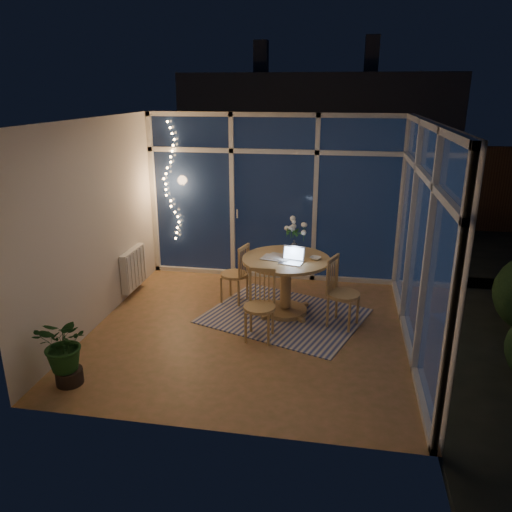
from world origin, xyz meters
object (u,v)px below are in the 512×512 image
(dining_table, at_px, (286,286))
(potted_plant, at_px, (66,351))
(chair_left, at_px, (234,273))
(laptop, at_px, (291,255))
(chair_front, at_px, (259,306))
(chair_right, at_px, (344,293))
(flower_vase, at_px, (294,246))

(dining_table, relative_size, potted_plant, 1.54)
(chair_left, xyz_separation_m, laptop, (0.85, -0.45, 0.47))
(chair_front, bearing_deg, potted_plant, -141.24)
(dining_table, relative_size, chair_right, 1.26)
(chair_front, height_order, potted_plant, chair_front)
(dining_table, bearing_deg, laptop, -65.19)
(laptop, xyz_separation_m, potted_plant, (-2.10, -1.91, -0.53))
(chair_front, bearing_deg, laptop, 65.19)
(chair_left, xyz_separation_m, chair_right, (1.54, -0.52, 0.03))
(dining_table, xyz_separation_m, chair_left, (-0.77, 0.27, 0.04))
(laptop, bearing_deg, flower_vase, 102.64)
(flower_vase, height_order, potted_plant, flower_vase)
(dining_table, xyz_separation_m, chair_right, (0.77, -0.25, 0.07))
(chair_left, bearing_deg, dining_table, 85.86)
(chair_front, height_order, laptop, laptop)
(chair_front, distance_m, flower_vase, 1.16)
(dining_table, height_order, laptop, laptop)
(laptop, bearing_deg, chair_left, 164.07)
(chair_left, bearing_deg, chair_front, 42.40)
(chair_right, relative_size, chair_front, 1.05)
(chair_left, bearing_deg, flower_vase, 102.98)
(chair_left, bearing_deg, laptop, 77.24)
(potted_plant, bearing_deg, chair_right, 33.41)
(dining_table, bearing_deg, flower_vase, 71.37)
(chair_right, bearing_deg, flower_vase, 76.28)
(dining_table, height_order, flower_vase, flower_vase)
(chair_right, xyz_separation_m, potted_plant, (-2.79, -1.84, -0.09))
(chair_left, distance_m, flower_vase, 0.97)
(potted_plant, bearing_deg, dining_table, 46.09)
(dining_table, distance_m, potted_plant, 2.91)
(dining_table, xyz_separation_m, chair_front, (-0.23, -0.79, 0.04))
(chair_front, bearing_deg, flower_vase, 75.85)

